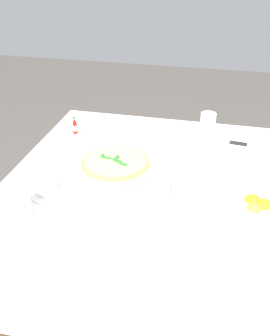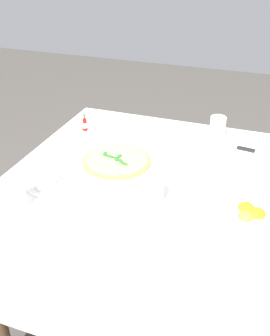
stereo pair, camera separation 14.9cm
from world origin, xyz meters
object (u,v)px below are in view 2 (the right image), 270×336
pizza (117,161)px  hot_sauce_bottle (85,124)px  coffee_cup_right_edge (198,201)px  pepper_shaker (79,126)px  water_glass_center_back (153,191)px  napkin_folded (257,155)px  dinner_knife (258,152)px  citrus_bowl (247,217)px  water_glass_near_left (15,195)px  salt_shaker (91,126)px  water_glass_far_left (217,129)px  coffee_cup_far_right (44,180)px  pizza_plate (117,164)px

pizza → hot_sauce_bottle: bearing=135.9°
coffee_cup_right_edge → pepper_shaker: coffee_cup_right_edge is taller
coffee_cup_right_edge → water_glass_center_back: 0.15m
napkin_folded → coffee_cup_right_edge: bearing=-102.5°
dinner_knife → citrus_bowl: bearing=-81.8°
coffee_cup_right_edge → water_glass_near_left: size_ratio=1.16×
hot_sauce_bottle → salt_shaker: (0.03, 0.01, -0.01)m
salt_shaker → coffee_cup_right_edge: bearing=-35.8°
water_glass_far_left → citrus_bowl: water_glass_far_left is taller
hot_sauce_bottle → salt_shaker: hot_sauce_bottle is taller
water_glass_center_back → pepper_shaker: size_ratio=1.87×
coffee_cup_far_right → pepper_shaker: (-0.10, 0.47, -0.01)m
coffee_cup_far_right → coffee_cup_right_edge: (0.55, 0.07, -0.00)m
dinner_knife → water_glass_far_left: bearing=154.9°
water_glass_center_back → dinner_knife: 0.55m
water_glass_far_left → water_glass_near_left: bearing=-125.8°
pizza → water_glass_near_left: (-0.21, -0.37, 0.03)m
dinner_knife → pepper_shaker: size_ratio=3.48×
water_glass_near_left → napkin_folded: (0.73, 0.63, -0.04)m
water_glass_near_left → pizza_plate: bearing=59.8°
napkin_folded → water_glass_near_left: bearing=-131.0°
coffee_cup_far_right → napkin_folded: (0.71, 0.49, -0.02)m
dinner_knife → pepper_shaker: 0.81m
pizza → coffee_cup_far_right: 0.30m
citrus_bowl → salt_shaker: citrus_bowl is taller
coffee_cup_far_right → water_glass_far_left: bearing=49.9°
pizza_plate → hot_sauce_bottle: size_ratio=3.94×
dinner_knife → citrus_bowl: 0.46m
water_glass_far_left → pepper_shaker: (-0.62, -0.14, -0.02)m
coffee_cup_right_edge → hot_sauce_bottle: bearing=146.1°
dinner_knife → pepper_shaker: (-0.81, -0.02, 0.00)m
water_glass_near_left → salt_shaker: size_ratio=2.00×
pizza → napkin_folded: size_ratio=1.15×
water_glass_center_back → hot_sauce_bottle: water_glass_center_back is taller
water_glass_center_back → salt_shaker: size_ratio=1.87×
pizza_plate → water_glass_near_left: size_ratio=2.91×
pizza_plate → pepper_shaker: size_ratio=5.82×
citrus_bowl → pepper_shaker: bearing=151.5°
water_glass_far_left → salt_shaker: bearing=-168.0°
coffee_cup_right_edge → citrus_bowl: citrus_bowl is taller
coffee_cup_far_right → water_glass_far_left: (0.52, 0.62, 0.01)m
coffee_cup_right_edge → napkin_folded: (0.16, 0.43, -0.02)m
dinner_knife → hot_sauce_bottle: (-0.78, -0.01, 0.01)m
salt_shaker → coffee_cup_far_right: bearing=-84.6°
dinner_knife → pepper_shaker: bearing=-170.9°
coffee_cup_right_edge → citrus_bowl: size_ratio=0.87×
napkin_folded → hot_sauce_bottle: hot_sauce_bottle is taller
dinner_knife → pepper_shaker: pepper_shaker is taller
water_glass_near_left → napkin_folded: 0.97m
napkin_folded → water_glass_far_left: bearing=154.9°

